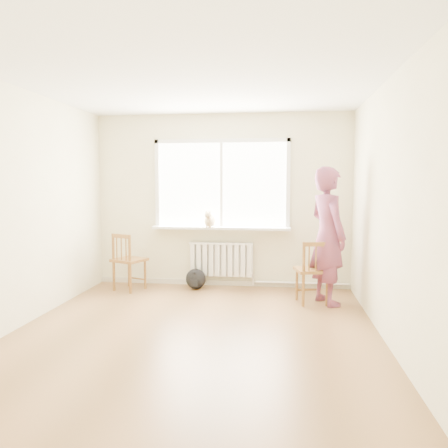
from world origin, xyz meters
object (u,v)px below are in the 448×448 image
(backpack, at_px, (196,279))
(person, at_px, (328,236))
(chair_left, at_px, (127,262))
(cat, at_px, (210,220))
(chair_right, at_px, (313,272))

(backpack, bearing_deg, person, -16.54)
(chair_left, height_order, cat, cat)
(chair_right, height_order, person, person)
(chair_right, distance_m, person, 0.53)
(chair_right, relative_size, backpack, 2.75)
(cat, xyz_separation_m, backpack, (-0.20, -0.10, -0.90))
(chair_right, bearing_deg, backpack, -32.85)
(backpack, bearing_deg, chair_right, -20.04)
(chair_left, distance_m, backpack, 1.08)
(chair_left, bearing_deg, chair_right, -165.00)
(backpack, bearing_deg, cat, 27.06)
(person, height_order, backpack, person)
(chair_left, distance_m, person, 2.98)
(chair_right, bearing_deg, cat, -38.54)
(chair_left, bearing_deg, cat, -141.18)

